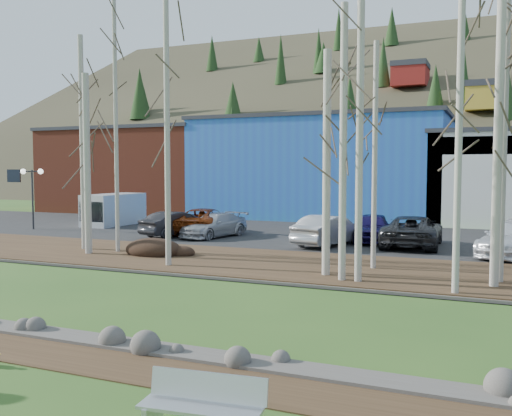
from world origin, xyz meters
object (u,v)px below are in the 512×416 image
at_px(car_6, 414,231).
at_px(car_8, 411,231).
at_px(car_0, 184,223).
at_px(bench_intact, 203,406).
at_px(van_grey, 112,210).
at_px(car_2, 205,221).
at_px(car_7, 512,239).
at_px(car_1, 176,224).
at_px(car_4, 372,228).
at_px(street_lamp, 32,182).
at_px(car_3, 214,225).
at_px(car_5, 329,230).

xyz_separation_m(car_6, car_8, (-0.15, 0.00, 0.00)).
relative_size(car_0, car_6, 0.72).
distance_m(bench_intact, van_grey, 32.41).
height_order(car_0, car_8, car_8).
xyz_separation_m(car_2, car_7, (16.86, -2.24, -0.01)).
xyz_separation_m(car_6, van_grey, (-20.80, 3.04, 0.30)).
distance_m(car_7, car_8, 4.87).
bearing_deg(car_8, car_1, 1.89).
bearing_deg(car_4, car_8, -34.05).
xyz_separation_m(car_0, car_8, (13.19, -0.02, 0.09)).
bearing_deg(street_lamp, car_3, -14.99).
distance_m(bench_intact, street_lamp, 31.56).
relative_size(car_7, car_8, 0.94).
relative_size(car_0, car_1, 0.92).
height_order(bench_intact, car_8, car_8).
relative_size(bench_intact, street_lamp, 0.50).
xyz_separation_m(street_lamp, car_1, (10.53, 0.30, -2.36)).
height_order(car_6, car_8, same).
height_order(street_lamp, car_1, street_lamp).
bearing_deg(street_lamp, car_6, -15.93).
xyz_separation_m(street_lamp, car_0, (10.49, 1.22, -2.39)).
distance_m(car_3, car_5, 7.17).
relative_size(car_6, car_8, 1.00).
bearing_deg(car_7, street_lamp, -164.09).
distance_m(car_2, car_8, 12.22).
relative_size(car_0, car_3, 0.86).
height_order(car_1, car_5, car_5).
relative_size(car_0, car_4, 0.90).
xyz_separation_m(bench_intact, car_2, (-12.09, 22.84, 0.44)).
bearing_deg(car_0, car_2, -132.41).
bearing_deg(car_2, van_grey, -24.34).
bearing_deg(car_2, car_3, 126.01).
xyz_separation_m(car_5, van_grey, (-16.77, 4.37, 0.30)).
distance_m(bench_intact, car_4, 23.13).
bearing_deg(bench_intact, car_8, 83.40).
relative_size(street_lamp, car_3, 0.83).
bearing_deg(car_6, car_8, -2.01).
bearing_deg(car_2, car_7, 162.74).
distance_m(car_1, car_6, 13.32).
relative_size(car_1, car_3, 0.94).
xyz_separation_m(bench_intact, car_4, (-2.05, 23.04, 0.43)).
distance_m(car_5, car_8, 4.11).
height_order(car_0, car_2, car_2).
xyz_separation_m(street_lamp, car_3, (12.69, 0.85, -2.40)).
distance_m(bench_intact, car_3, 24.24).
xyz_separation_m(car_5, car_8, (3.88, 1.33, -0.00)).
distance_m(car_0, car_7, 17.91).
bearing_deg(car_1, car_4, -150.49).
height_order(bench_intact, car_4, car_4).
relative_size(car_3, car_5, 0.99).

